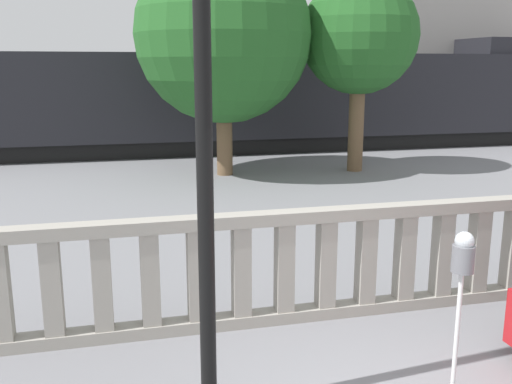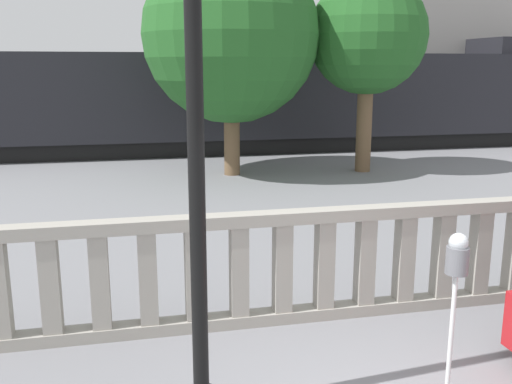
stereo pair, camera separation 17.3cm
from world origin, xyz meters
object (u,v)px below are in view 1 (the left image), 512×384
at_px(tree_right, 359,36).
at_px(tree_left, 223,35).
at_px(train_far, 209,91).
at_px(parking_meter, 462,265).
at_px(train_near, 207,101).

bearing_deg(tree_right, tree_left, 175.65).
xyz_separation_m(train_far, tree_right, (2.25, -12.06, 1.97)).
distance_m(parking_meter, tree_left, 11.53).
xyz_separation_m(parking_meter, train_near, (0.34, 15.81, 0.46)).
height_order(parking_meter, tree_right, tree_right).
bearing_deg(parking_meter, tree_left, 89.50).
distance_m(parking_meter, train_far, 23.10).
bearing_deg(tree_right, train_near, 125.90).
bearing_deg(train_far, parking_meter, -93.93).
height_order(train_near, train_far, train_near).
distance_m(train_far, tree_left, 12.03).
relative_size(train_near, tree_right, 4.94).
height_order(train_far, tree_left, tree_left).
bearing_deg(parking_meter, tree_right, 70.76).
height_order(tree_left, tree_right, tree_left).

